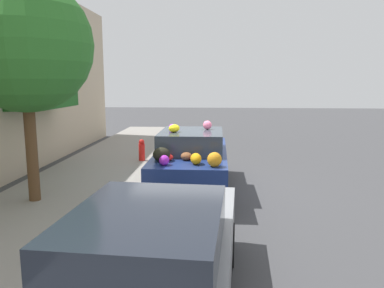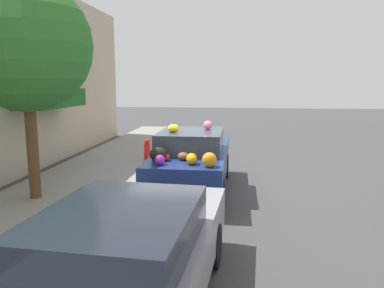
# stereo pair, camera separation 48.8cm
# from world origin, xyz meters

# --- Properties ---
(ground_plane) EXTENTS (60.00, 60.00, 0.00)m
(ground_plane) POSITION_xyz_m (0.00, 0.00, 0.00)
(ground_plane) COLOR #424244
(sidewalk_curb) EXTENTS (24.00, 3.20, 0.12)m
(sidewalk_curb) POSITION_xyz_m (0.00, 2.70, 0.06)
(sidewalk_curb) COLOR gray
(sidewalk_curb) RESTS_ON ground
(street_tree) EXTENTS (2.78, 2.78, 4.67)m
(street_tree) POSITION_xyz_m (-1.41, 3.23, 3.39)
(street_tree) COLOR brown
(street_tree) RESTS_ON sidewalk_curb
(fire_hydrant) EXTENTS (0.20, 0.20, 0.70)m
(fire_hydrant) POSITION_xyz_m (2.84, 1.75, 0.47)
(fire_hydrant) COLOR red
(fire_hydrant) RESTS_ON sidewalk_curb
(art_car) EXTENTS (4.19, 1.72, 1.72)m
(art_car) POSITION_xyz_m (-0.05, -0.09, 0.79)
(art_car) COLOR navy
(art_car) RESTS_ON ground
(parked_car_plain) EXTENTS (4.62, 1.99, 1.37)m
(parked_car_plain) POSITION_xyz_m (-5.22, -0.02, 0.72)
(parked_car_plain) COLOR gray
(parked_car_plain) RESTS_ON ground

